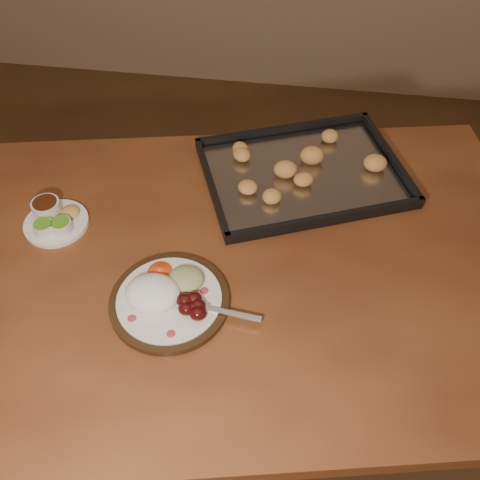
# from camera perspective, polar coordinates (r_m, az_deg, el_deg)

# --- Properties ---
(ground) EXTENTS (4.00, 4.00, 0.00)m
(ground) POSITION_cam_1_polar(r_m,az_deg,el_deg) (1.83, -12.68, -18.76)
(ground) COLOR #53391C
(ground) RESTS_ON ground
(dining_table) EXTENTS (1.65, 1.19, 0.75)m
(dining_table) POSITION_cam_1_polar(r_m,az_deg,el_deg) (1.25, -3.55, -5.26)
(dining_table) COLOR brown
(dining_table) RESTS_ON ground
(dinner_plate) EXTENTS (0.31, 0.24, 0.06)m
(dinner_plate) POSITION_cam_1_polar(r_m,az_deg,el_deg) (1.10, -7.74, -5.98)
(dinner_plate) COLOR black
(dinner_plate) RESTS_ON dining_table
(condiment_saucer) EXTENTS (0.15, 0.15, 0.05)m
(condiment_saucer) POSITION_cam_1_polar(r_m,az_deg,el_deg) (1.30, -19.28, 2.14)
(condiment_saucer) COLOR white
(condiment_saucer) RESTS_ON dining_table
(baking_tray) EXTENTS (0.58, 0.51, 0.05)m
(baking_tray) POSITION_cam_1_polar(r_m,az_deg,el_deg) (1.36, 6.77, 7.20)
(baking_tray) COLOR black
(baking_tray) RESTS_ON dining_table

